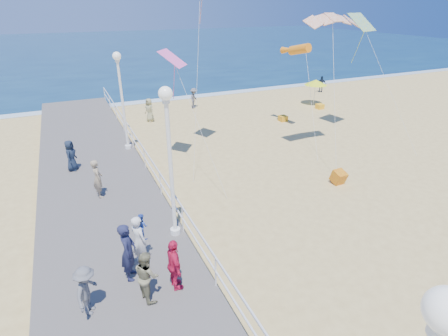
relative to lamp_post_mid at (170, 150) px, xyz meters
name	(u,v)px	position (x,y,z in m)	size (l,w,h in m)	color
ground	(297,210)	(5.35, 0.00, -3.66)	(160.00, 160.00, 0.00)	#D2B76E
ocean	(102,48)	(5.35, 65.00, -3.65)	(160.00, 90.00, 0.05)	#0C2A48
surf_line	(164,100)	(5.35, 20.50, -3.63)	(160.00, 1.20, 0.04)	white
boardwalk	(116,254)	(-2.15, 0.00, -3.46)	(5.00, 44.00, 0.40)	#645F5A
railing	(182,211)	(0.30, 0.00, -2.41)	(0.05, 42.00, 0.55)	white
lamp_post_mid	(170,150)	(0.00, 0.00, 0.00)	(0.44, 0.44, 5.32)	white
lamp_post_far	(121,92)	(0.00, 9.00, 0.00)	(0.44, 0.44, 5.32)	white
woman_holding_toddler	(139,241)	(-1.46, -1.08, -2.39)	(0.64, 0.42, 1.75)	silver
toddler_held	(142,226)	(-1.31, -0.93, -1.98)	(0.42, 0.33, 0.86)	#304FB4
spectator_0	(128,252)	(-1.88, -1.57, -2.32)	(0.69, 0.45, 1.88)	#1B1D3B
spectator_1	(147,275)	(-1.59, -2.59, -2.49)	(0.75, 0.59, 1.55)	#7D7856
spectator_2	(87,291)	(-3.14, -2.46, -2.52)	(0.96, 0.55, 1.48)	#5B5C60
spectator_3	(174,265)	(-0.79, -2.56, -2.43)	(0.97, 0.40, 1.65)	#CE1944
spectator_4	(71,156)	(-3.04, 7.25, -2.48)	(0.76, 0.49, 1.56)	#172234
spectator_6	(98,178)	(-2.13, 3.95, -2.41)	(0.62, 0.41, 1.70)	gray
beach_walker_a	(194,98)	(6.90, 16.89, -2.84)	(1.07, 0.61, 1.65)	#5B5A5F
beach_walker_b	(321,84)	(20.23, 17.07, -2.88)	(0.91, 0.38, 1.55)	#162032
beach_walker_c	(149,110)	(2.67, 14.77, -2.81)	(0.83, 0.54, 1.71)	#959267
box_kite	(338,178)	(8.55, 1.15, -3.36)	(0.55, 0.55, 0.60)	#C5420B
beach_umbrella	(316,82)	(16.65, 13.55, -1.75)	(1.90, 1.90, 2.14)	white
beach_chair_left	(283,118)	(11.65, 10.71, -3.46)	(0.55, 0.55, 0.40)	orange
beach_chair_right	(320,106)	(16.28, 12.25, -3.46)	(0.55, 0.55, 0.40)	#FFAD1A
kite_parafoil	(333,17)	(10.11, 4.73, 3.65)	(3.11, 0.90, 0.30)	#D15418
kite_windsock	(300,49)	(11.13, 8.70, 1.67)	(0.56, 0.56, 2.52)	orange
kite_diamond_pink	(172,58)	(2.30, 6.83, 1.87)	(1.31, 1.31, 0.02)	#FD5DBB
kite_diamond_multi	(362,22)	(14.36, 7.09, 3.26)	(1.57, 1.57, 0.02)	blue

